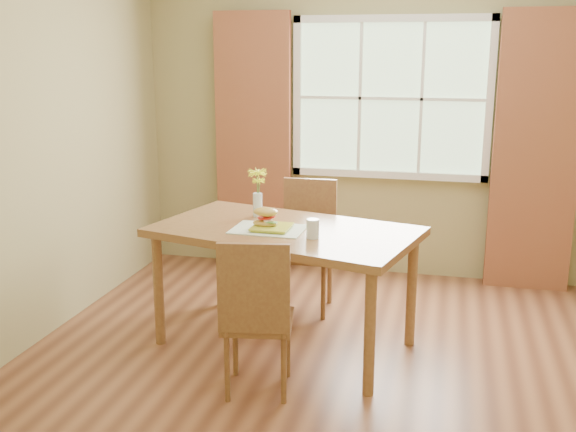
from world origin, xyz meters
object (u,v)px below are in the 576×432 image
Objects in this scene: chair_near at (256,311)px; flower_vase at (258,188)px; croissant_sandwich at (266,217)px; dining_table at (285,240)px; water_glass at (313,229)px; chair_far at (307,239)px.

flower_vase is (-0.27, 0.96, 0.48)m from chair_near.
croissant_sandwich is 0.53× the size of flower_vase.
chair_near is 1.10m from flower_vase.
water_glass reaches higher than dining_table.
water_glass is at bearing -78.04° from chair_far.
chair_near is (0.01, -0.70, -0.20)m from dining_table.
water_glass is at bearing -25.75° from dining_table.
chair_far is at bearing 80.79° from chair_near.
chair_near is 0.96× the size of chair_far.
croissant_sandwich is 1.48× the size of water_glass.
flower_vase reaches higher than chair_far.
croissant_sandwich is 0.35m from water_glass.
croissant_sandwich is at bearing 158.78° from water_glass.
chair_near is 5.36× the size of croissant_sandwich.
flower_vase reaches higher than chair_near.
water_glass is 0.66m from flower_vase.
chair_far reaches higher than dining_table.
croissant_sandwich reaches higher than chair_near.
croissant_sandwich is at bearing 91.04° from chair_near.
croissant_sandwich is at bearing -140.19° from dining_table.
chair_far is at bearing 84.55° from croissant_sandwich.
flower_vase reaches higher than croissant_sandwich.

